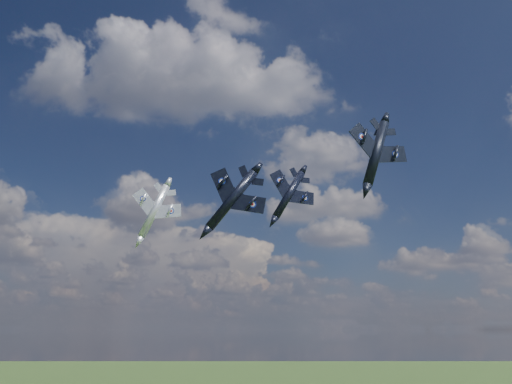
{
  "coord_description": "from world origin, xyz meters",
  "views": [
    {
      "loc": [
        6.09,
        -74.29,
        60.91
      ],
      "look_at": [
        6.83,
        10.68,
        84.43
      ],
      "focal_mm": 35.0,
      "sensor_mm": 36.0,
      "label": 1
    }
  ],
  "objects_px": {
    "jet_high_navy": "(289,195)",
    "jet_left_silver": "(154,211)",
    "jet_right_navy": "(376,153)",
    "jet_lead_navy": "(232,199)"
  },
  "relations": [
    {
      "from": "jet_lead_navy",
      "to": "jet_left_silver",
      "type": "xyz_separation_m",
      "value": [
        -15.8,
        15.86,
        1.75
      ]
    },
    {
      "from": "jet_lead_navy",
      "to": "jet_right_navy",
      "type": "xyz_separation_m",
      "value": [
        20.79,
        -12.78,
        3.47
      ]
    },
    {
      "from": "jet_lead_navy",
      "to": "jet_high_navy",
      "type": "xyz_separation_m",
      "value": [
        10.97,
        21.28,
        6.62
      ]
    },
    {
      "from": "jet_left_silver",
      "to": "jet_lead_navy",
      "type": "bearing_deg",
      "value": -44.64
    },
    {
      "from": "jet_left_silver",
      "to": "jet_right_navy",
      "type": "bearing_deg",
      "value": -37.58
    },
    {
      "from": "jet_high_navy",
      "to": "jet_left_silver",
      "type": "xyz_separation_m",
      "value": [
        -26.78,
        -5.41,
        -4.87
      ]
    },
    {
      "from": "jet_high_navy",
      "to": "jet_right_navy",
      "type": "bearing_deg",
      "value": -90.82
    },
    {
      "from": "jet_right_navy",
      "to": "jet_left_silver",
      "type": "height_order",
      "value": "jet_right_navy"
    },
    {
      "from": "jet_lead_navy",
      "to": "jet_left_silver",
      "type": "bearing_deg",
      "value": 140.77
    },
    {
      "from": "jet_lead_navy",
      "to": "jet_left_silver",
      "type": "relative_size",
      "value": 1.05
    }
  ]
}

